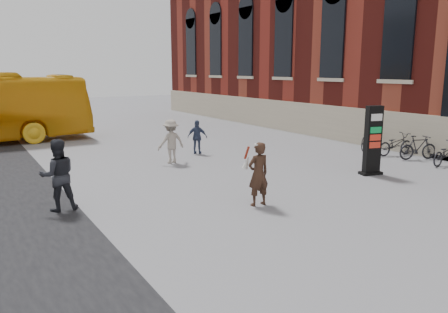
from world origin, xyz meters
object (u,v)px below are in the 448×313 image
bike_5 (418,148)px  bike_7 (368,138)px  info_pylon (373,141)px  pedestrian_a (58,175)px  bike_4 (446,153)px  bike_6 (395,144)px  woman (258,173)px  pedestrian_b (171,141)px  pedestrian_c (197,137)px

bike_5 → bike_7: bike_7 is taller
info_pylon → pedestrian_a: (-10.33, 1.58, -0.27)m
bike_4 → bike_6: size_ratio=0.96×
info_pylon → woman: bearing=-157.6°
pedestrian_b → bike_6: 9.74m
bike_6 → woman: bearing=114.0°
bike_7 → pedestrian_c: bearing=40.7°
bike_4 → bike_6: bike_6 is taller
bike_4 → woman: bearing=88.5°
info_pylon → pedestrian_b: info_pylon is taller
pedestrian_c → bike_4: 10.17m
woman → bike_6: (9.32, 2.68, -0.42)m
pedestrian_c → bike_5: size_ratio=0.88×
info_pylon → bike_7: bearing=56.2°
info_pylon → bike_4: size_ratio=1.38×
info_pylon → bike_6: 4.25m
bike_4 → info_pylon: bearing=79.1°
bike_4 → pedestrian_c: bearing=41.5°
woman → pedestrian_c: woman is taller
bike_7 → bike_5: bearing=155.4°
pedestrian_b → bike_6: bearing=154.7°
pedestrian_b → bike_7: 9.27m
bike_7 → pedestrian_a: bearing=72.7°
info_pylon → pedestrian_c: info_pylon is taller
info_pylon → bike_6: (3.75, 1.86, -0.74)m
info_pylon → pedestrian_b: size_ratio=1.40×
bike_5 → bike_7: bearing=19.3°
bike_5 → bike_7: (0.00, 2.63, 0.04)m
woman → bike_7: size_ratio=0.96×
pedestrian_c → info_pylon: bearing=157.0°
bike_5 → pedestrian_b: bearing=81.5°
bike_4 → bike_7: bike_7 is taller
info_pylon → bike_5: (3.75, 0.75, -0.71)m
bike_5 → bike_6: (0.00, 1.10, -0.02)m
woman → bike_4: 9.33m
pedestrian_c → bike_4: bearing=174.8°
pedestrian_b → bike_4: 10.83m
woman → bike_6: 9.70m
info_pylon → pedestrian_a: 10.45m
info_pylon → pedestrian_a: bearing=-174.7°
pedestrian_b → bike_5: bearing=148.9°
pedestrian_a → pedestrian_b: (5.06, 3.92, -0.09)m
pedestrian_b → bike_7: size_ratio=0.95×
info_pylon → pedestrian_b: 7.63m
pedestrian_b → info_pylon: bearing=130.5°
pedestrian_b → bike_4: (9.02, -5.99, -0.41)m
pedestrian_b → pedestrian_a: bearing=34.5°
pedestrian_b → bike_7: bearing=163.5°
pedestrian_a → bike_4: 14.24m
woman → bike_7: 10.23m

